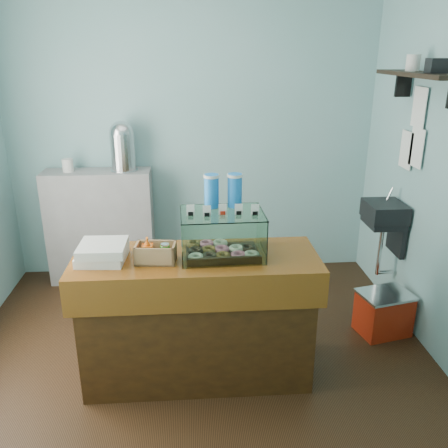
{
  "coord_description": "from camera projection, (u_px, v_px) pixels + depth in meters",
  "views": [
    {
      "loc": [
        -0.02,
        -3.07,
        2.16
      ],
      "look_at": [
        0.19,
        -0.15,
        1.08
      ],
      "focal_mm": 38.0,
      "sensor_mm": 36.0,
      "label": 1
    }
  ],
  "objects": [
    {
      "name": "pastry_boxes",
      "position": [
        103.0,
        252.0,
        3.0
      ],
      "size": [
        0.31,
        0.31,
        0.12
      ],
      "rotation": [
        0.0,
        0.0,
        -0.07
      ],
      "color": "silver",
      "rests_on": "counter"
    },
    {
      "name": "ground",
      "position": [
        198.0,
        351.0,
        3.62
      ],
      "size": [
        3.5,
        3.5,
        0.0
      ],
      "primitive_type": "plane",
      "color": "black",
      "rests_on": "ground"
    },
    {
      "name": "condiment_crate",
      "position": [
        155.0,
        253.0,
        2.98
      ],
      "size": [
        0.26,
        0.17,
        0.16
      ],
      "rotation": [
        0.0,
        0.0,
        -0.1
      ],
      "color": "#AD7F56",
      "rests_on": "counter"
    },
    {
      "name": "red_cooler",
      "position": [
        383.0,
        313.0,
        3.8
      ],
      "size": [
        0.46,
        0.39,
        0.35
      ],
      "rotation": [
        0.0,
        0.0,
        0.23
      ],
      "color": "#AB230D",
      "rests_on": "ground"
    },
    {
      "name": "back_shelf",
      "position": [
        101.0,
        226.0,
        4.6
      ],
      "size": [
        1.0,
        0.32,
        1.1
      ],
      "primitive_type": "cube",
      "color": "gray",
      "rests_on": "ground"
    },
    {
      "name": "display_case",
      "position": [
        222.0,
        229.0,
        3.07
      ],
      "size": [
        0.54,
        0.4,
        0.51
      ],
      "rotation": [
        0.0,
        0.0,
        0.03
      ],
      "color": "#351E0F",
      "rests_on": "counter"
    },
    {
      "name": "room_shell",
      "position": [
        197.0,
        125.0,
        3.04
      ],
      "size": [
        3.54,
        3.04,
        2.82
      ],
      "color": "#79B1AF",
      "rests_on": "ground"
    },
    {
      "name": "counter",
      "position": [
        197.0,
        316.0,
        3.22
      ],
      "size": [
        1.6,
        0.6,
        0.9
      ],
      "color": "#48260D",
      "rests_on": "ground"
    },
    {
      "name": "coffee_urn",
      "position": [
        122.0,
        145.0,
        4.34
      ],
      "size": [
        0.25,
        0.25,
        0.46
      ],
      "color": "silver",
      "rests_on": "back_shelf"
    }
  ]
}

